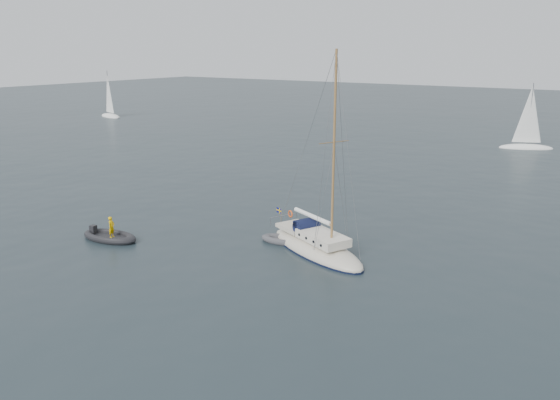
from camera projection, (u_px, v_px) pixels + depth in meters
The scene contains 6 objects.
ground at pixel (310, 270), 28.84m from camera, with size 300.00×300.00×0.00m, color black.
sailboat at pixel (317, 237), 31.24m from camera, with size 8.31×2.49×11.84m.
dinghy at pixel (283, 240), 32.91m from camera, with size 2.77×1.25×0.40m.
rib at pixel (110, 236), 33.39m from camera, with size 3.83×1.74×1.52m.
distant_yacht_c at pixel (529, 119), 62.99m from camera, with size 6.04×3.22×8.01m.
distant_yacht_a at pixel (109, 96), 92.66m from camera, with size 6.19×3.30×8.20m.
Camera 1 is at (13.56, -23.16, 11.31)m, focal length 35.00 mm.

